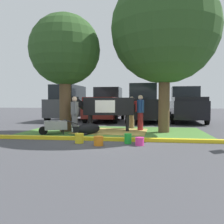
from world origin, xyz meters
TOP-DOWN VIEW (x-y plane):
  - ground_plane at (0.00, 0.00)m, footprint 80.00×80.00m
  - grass_island at (0.02, 1.93)m, footprint 8.11×4.52m
  - curb_yellow at (0.02, -0.49)m, footprint 9.31×0.24m
  - hay_bedding at (-0.11, 1.99)m, footprint 3.33×2.58m
  - shade_tree_left at (-2.22, 1.82)m, footprint 3.23×3.23m
  - shade_tree_right at (2.27, 2.08)m, footprint 4.76×4.76m
  - cow_holstein at (-0.36, 2.18)m, footprint 3.13×0.93m
  - calf_lying at (-0.95, 0.91)m, footprint 1.16×1.14m
  - person_handler at (0.75, 3.37)m, footprint 0.52×0.34m
  - person_visitor_near at (-1.64, 1.35)m, footprint 0.34×0.48m
  - person_visitor_far at (1.21, 2.53)m, footprint 0.34×0.49m
  - wheelbarrow at (-2.33, 0.76)m, footprint 1.55×1.11m
  - bucket_yellow at (-0.74, -1.12)m, footprint 0.32×0.32m
  - bucket_orange at (-0.01, -1.47)m, footprint 0.33×0.33m
  - bucket_green at (0.89, -1.00)m, footprint 0.26×0.26m
  - bucket_pink at (1.28, -1.28)m, footprint 0.30×0.30m
  - suv_dark_grey at (-4.09, 8.01)m, footprint 2.26×4.67m
  - pickup_truck_maroon at (-1.37, 8.12)m, footprint 2.38×5.48m
  - suv_black at (1.34, 7.55)m, footprint 2.26×4.67m
  - pickup_truck_black at (4.16, 8.08)m, footprint 2.38×5.48m

SIDE VIEW (x-z plane):
  - ground_plane at x=0.00m, z-range 0.00..0.00m
  - grass_island at x=0.02m, z-range 0.00..0.02m
  - hay_bedding at x=-0.11m, z-range 0.01..0.04m
  - curb_yellow at x=0.02m, z-range 0.00..0.12m
  - bucket_pink at x=1.28m, z-range 0.01..0.27m
  - bucket_orange at x=-0.01m, z-range 0.01..0.31m
  - bucket_yellow at x=-0.74m, z-range 0.01..0.33m
  - bucket_green at x=0.89m, z-range 0.01..0.34m
  - calf_lying at x=-0.95m, z-range 0.00..0.48m
  - wheelbarrow at x=-2.33m, z-range 0.07..0.70m
  - person_visitor_near at x=-1.64m, z-range 0.06..1.67m
  - person_handler at x=0.75m, z-range 0.06..1.70m
  - person_visitor_far at x=1.21m, z-range 0.07..1.77m
  - pickup_truck_maroon at x=-1.37m, z-range -0.10..2.32m
  - pickup_truck_black at x=4.16m, z-range -0.10..2.32m
  - cow_holstein at x=-0.36m, z-range 0.35..1.96m
  - suv_dark_grey at x=-4.09m, z-range 0.01..2.53m
  - suv_black at x=1.34m, z-range 0.01..2.53m
  - shade_tree_left at x=-2.22m, z-range 1.02..6.40m
  - shade_tree_right at x=2.27m, z-range 1.08..8.04m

